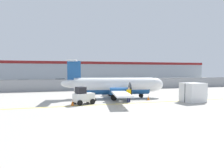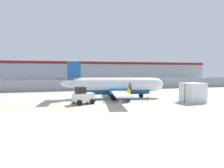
{
  "view_description": "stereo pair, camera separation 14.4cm",
  "coord_description": "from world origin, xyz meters",
  "px_view_note": "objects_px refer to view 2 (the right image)",
  "views": [
    {
      "loc": [
        -6.9,
        -18.52,
        3.62
      ],
      "look_at": [
        0.46,
        7.58,
        1.8
      ],
      "focal_mm": 32.0,
      "sensor_mm": 36.0,
      "label": 1
    },
    {
      "loc": [
        -6.76,
        -18.56,
        3.62
      ],
      "look_at": [
        0.46,
        7.58,
        1.8
      ],
      "focal_mm": 32.0,
      "sensor_mm": 36.0,
      "label": 2
    }
  ],
  "objects_px": {
    "commuter_airplane": "(116,86)",
    "cargo_container": "(193,92)",
    "parked_car_1": "(61,82)",
    "baggage_tug": "(83,96)",
    "ground_crew_worker": "(129,94)",
    "traffic_cone_near_left": "(72,102)",
    "traffic_cone_near_right": "(114,98)",
    "parked_car_4": "(135,81)",
    "traffic_cone_far_left": "(148,98)",
    "parked_car_3": "(116,82)",
    "parked_car_0": "(24,83)",
    "parked_car_2": "(90,83)"
  },
  "relations": [
    {
      "from": "commuter_airplane",
      "to": "cargo_container",
      "type": "distance_m",
      "value": 9.46
    },
    {
      "from": "cargo_container",
      "to": "parked_car_1",
      "type": "relative_size",
      "value": 0.61
    },
    {
      "from": "baggage_tug",
      "to": "ground_crew_worker",
      "type": "relative_size",
      "value": 1.51
    },
    {
      "from": "commuter_airplane",
      "to": "baggage_tug",
      "type": "relative_size",
      "value": 6.27
    },
    {
      "from": "commuter_airplane",
      "to": "cargo_container",
      "type": "bearing_deg",
      "value": -25.85
    },
    {
      "from": "traffic_cone_near_left",
      "to": "cargo_container",
      "type": "bearing_deg",
      "value": -5.71
    },
    {
      "from": "commuter_airplane",
      "to": "traffic_cone_near_right",
      "type": "relative_size",
      "value": 25.07
    },
    {
      "from": "baggage_tug",
      "to": "parked_car_4",
      "type": "height_order",
      "value": "baggage_tug"
    },
    {
      "from": "baggage_tug",
      "to": "traffic_cone_far_left",
      "type": "bearing_deg",
      "value": -13.22
    },
    {
      "from": "baggage_tug",
      "to": "traffic_cone_near_right",
      "type": "relative_size",
      "value": 4.0
    },
    {
      "from": "traffic_cone_near_left",
      "to": "ground_crew_worker",
      "type": "bearing_deg",
      "value": 3.57
    },
    {
      "from": "traffic_cone_near_right",
      "to": "ground_crew_worker",
      "type": "bearing_deg",
      "value": -56.07
    },
    {
      "from": "traffic_cone_near_left",
      "to": "parked_car_3",
      "type": "bearing_deg",
      "value": 63.35
    },
    {
      "from": "traffic_cone_near_right",
      "to": "traffic_cone_far_left",
      "type": "xyz_separation_m",
      "value": [
        4.11,
        -0.92,
        0.0
      ]
    },
    {
      "from": "parked_car_0",
      "to": "parked_car_2",
      "type": "distance_m",
      "value": 14.68
    },
    {
      "from": "traffic_cone_near_left",
      "to": "parked_car_0",
      "type": "bearing_deg",
      "value": 107.7
    },
    {
      "from": "traffic_cone_far_left",
      "to": "parked_car_0",
      "type": "xyz_separation_m",
      "value": [
        -17.73,
        25.16,
        0.58
      ]
    },
    {
      "from": "parked_car_0",
      "to": "parked_car_1",
      "type": "height_order",
      "value": "same"
    },
    {
      "from": "parked_car_2",
      "to": "parked_car_3",
      "type": "height_order",
      "value": "same"
    },
    {
      "from": "baggage_tug",
      "to": "traffic_cone_near_right",
      "type": "height_order",
      "value": "baggage_tug"
    },
    {
      "from": "baggage_tug",
      "to": "commuter_airplane",
      "type": "bearing_deg",
      "value": 18.3
    },
    {
      "from": "commuter_airplane",
      "to": "traffic_cone_near_left",
      "type": "bearing_deg",
      "value": -136.09
    },
    {
      "from": "ground_crew_worker",
      "to": "parked_car_1",
      "type": "xyz_separation_m",
      "value": [
        -6.94,
        28.71,
        -0.06
      ]
    },
    {
      "from": "ground_crew_worker",
      "to": "traffic_cone_near_left",
      "type": "distance_m",
      "value": 6.45
    },
    {
      "from": "cargo_container",
      "to": "traffic_cone_far_left",
      "type": "xyz_separation_m",
      "value": [
        -4.38,
        2.65,
        -0.79
      ]
    },
    {
      "from": "commuter_airplane",
      "to": "parked_car_1",
      "type": "height_order",
      "value": "commuter_airplane"
    },
    {
      "from": "traffic_cone_near_left",
      "to": "parked_car_2",
      "type": "bearing_deg",
      "value": 75.89
    },
    {
      "from": "cargo_container",
      "to": "parked_car_3",
      "type": "distance_m",
      "value": 25.34
    },
    {
      "from": "parked_car_1",
      "to": "commuter_airplane",
      "type": "bearing_deg",
      "value": -80.62
    },
    {
      "from": "parked_car_3",
      "to": "parked_car_1",
      "type": "bearing_deg",
      "value": 157.42
    },
    {
      "from": "parked_car_2",
      "to": "parked_car_4",
      "type": "bearing_deg",
      "value": 28.73
    },
    {
      "from": "traffic_cone_near_right",
      "to": "parked_car_3",
      "type": "height_order",
      "value": "parked_car_3"
    },
    {
      "from": "traffic_cone_near_left",
      "to": "parked_car_0",
      "type": "height_order",
      "value": "parked_car_0"
    },
    {
      "from": "cargo_container",
      "to": "parked_car_2",
      "type": "height_order",
      "value": "cargo_container"
    },
    {
      "from": "parked_car_2",
      "to": "commuter_airplane",
      "type": "bearing_deg",
      "value": -86.47
    },
    {
      "from": "ground_crew_worker",
      "to": "parked_car_3",
      "type": "relative_size",
      "value": 0.4
    },
    {
      "from": "parked_car_4",
      "to": "traffic_cone_near_left",
      "type": "bearing_deg",
      "value": 53.5
    },
    {
      "from": "ground_crew_worker",
      "to": "cargo_container",
      "type": "relative_size",
      "value": 0.65
    },
    {
      "from": "parked_car_0",
      "to": "parked_car_2",
      "type": "height_order",
      "value": "same"
    },
    {
      "from": "traffic_cone_near_right",
      "to": "cargo_container",
      "type": "bearing_deg",
      "value": -22.81
    },
    {
      "from": "parked_car_0",
      "to": "parked_car_3",
      "type": "xyz_separation_m",
      "value": [
        20.44,
        -2.52,
        0.0
      ]
    },
    {
      "from": "parked_car_4",
      "to": "baggage_tug",
      "type": "bearing_deg",
      "value": 54.8
    },
    {
      "from": "commuter_airplane",
      "to": "parked_car_4",
      "type": "height_order",
      "value": "commuter_airplane"
    },
    {
      "from": "baggage_tug",
      "to": "ground_crew_worker",
      "type": "xyz_separation_m",
      "value": [
        5.2,
        -0.08,
        0.1
      ]
    },
    {
      "from": "cargo_container",
      "to": "parked_car_4",
      "type": "distance_m",
      "value": 30.19
    },
    {
      "from": "parked_car_0",
      "to": "cargo_container",
      "type": "bearing_deg",
      "value": -54.61
    },
    {
      "from": "parked_car_1",
      "to": "parked_car_2",
      "type": "relative_size",
      "value": 1.02
    },
    {
      "from": "cargo_container",
      "to": "parked_car_2",
      "type": "distance_m",
      "value": 24.51
    },
    {
      "from": "commuter_airplane",
      "to": "parked_car_1",
      "type": "bearing_deg",
      "value": 114.07
    },
    {
      "from": "parked_car_0",
      "to": "parked_car_2",
      "type": "xyz_separation_m",
      "value": [
        13.9,
        -4.71,
        0.0
      ]
    }
  ]
}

